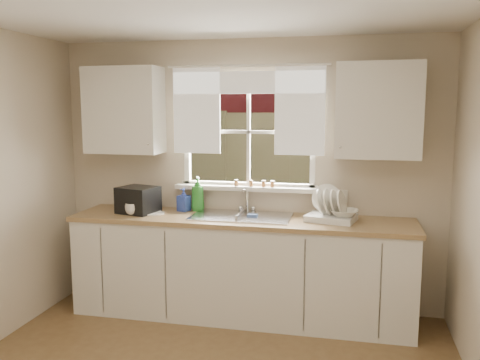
% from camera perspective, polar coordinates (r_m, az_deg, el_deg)
% --- Properties ---
extents(room_walls, '(3.62, 4.02, 2.50)m').
position_cam_1_polar(room_walls, '(2.80, -7.63, -5.11)').
color(room_walls, beige).
rests_on(room_walls, ground).
extents(window, '(1.38, 0.16, 1.06)m').
position_cam_1_polar(window, '(4.74, 0.92, 3.41)').
color(window, white).
rests_on(window, room_walls).
extents(curtains, '(1.50, 0.03, 0.81)m').
position_cam_1_polar(curtains, '(4.67, 0.80, 8.85)').
color(curtains, white).
rests_on(curtains, room_walls).
extents(base_cabinets, '(3.00, 0.62, 0.87)m').
position_cam_1_polar(base_cabinets, '(4.63, 0.08, -9.97)').
color(base_cabinets, silver).
rests_on(base_cabinets, ground).
extents(countertop, '(3.04, 0.65, 0.04)m').
position_cam_1_polar(countertop, '(4.51, 0.08, -4.48)').
color(countertop, '#9A794D').
rests_on(countertop, base_cabinets).
extents(upper_cabinet_left, '(0.70, 0.33, 0.80)m').
position_cam_1_polar(upper_cabinet_left, '(4.92, -12.87, 7.63)').
color(upper_cabinet_left, silver).
rests_on(upper_cabinet_left, room_walls).
extents(upper_cabinet_right, '(0.70, 0.33, 0.80)m').
position_cam_1_polar(upper_cabinet_right, '(4.45, 15.24, 7.52)').
color(upper_cabinet_right, silver).
rests_on(upper_cabinet_right, room_walls).
extents(wall_outlet, '(0.08, 0.01, 0.12)m').
position_cam_1_polar(wall_outlet, '(4.68, 11.50, -1.82)').
color(wall_outlet, beige).
rests_on(wall_outlet, room_walls).
extents(sill_jars, '(0.38, 0.04, 0.06)m').
position_cam_1_polar(sill_jars, '(4.70, 1.78, -0.39)').
color(sill_jars, brown).
rests_on(sill_jars, window).
extents(backyard, '(20.00, 10.00, 6.13)m').
position_cam_1_polar(backyard, '(11.16, 10.89, 16.16)').
color(backyard, '#335421').
rests_on(backyard, ground).
extents(sink, '(0.88, 0.52, 0.40)m').
position_cam_1_polar(sink, '(4.56, 0.17, -5.03)').
color(sink, '#B7B7BC').
rests_on(sink, countertop).
extents(dish_rack, '(0.46, 0.39, 0.30)m').
position_cam_1_polar(dish_rack, '(4.44, 10.16, -3.54)').
color(dish_rack, silver).
rests_on(dish_rack, countertop).
extents(bowl, '(0.25, 0.25, 0.06)m').
position_cam_1_polar(bowl, '(4.39, 11.63, -3.64)').
color(bowl, silver).
rests_on(bowl, dish_rack).
extents(soap_bottle_a, '(0.16, 0.17, 0.32)m').
position_cam_1_polar(soap_bottle_a, '(4.79, -4.77, -1.55)').
color(soap_bottle_a, '#2A812A').
rests_on(soap_bottle_a, countertop).
extents(soap_bottle_b, '(0.12, 0.12, 0.22)m').
position_cam_1_polar(soap_bottle_b, '(4.80, -6.34, -2.21)').
color(soap_bottle_b, '#2D44AA').
rests_on(soap_bottle_b, countertop).
extents(soap_bottle_c, '(0.18, 0.18, 0.19)m').
position_cam_1_polar(soap_bottle_c, '(4.88, -10.26, -2.25)').
color(soap_bottle_c, beige).
rests_on(soap_bottle_c, countertop).
extents(saucer, '(0.19, 0.19, 0.01)m').
position_cam_1_polar(saucer, '(4.72, -9.63, -3.72)').
color(saucer, white).
rests_on(saucer, countertop).
extents(cup, '(0.17, 0.17, 0.11)m').
position_cam_1_polar(cup, '(4.71, -11.94, -3.20)').
color(cup, white).
rests_on(cup, countertop).
extents(black_appliance, '(0.39, 0.36, 0.24)m').
position_cam_1_polar(black_appliance, '(4.78, -11.37, -2.20)').
color(black_appliance, black).
rests_on(black_appliance, countertop).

